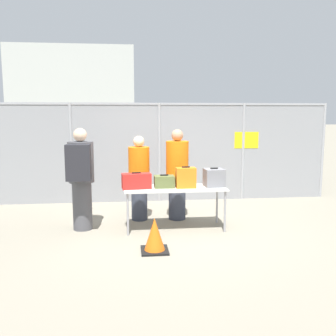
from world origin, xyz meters
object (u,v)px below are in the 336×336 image
at_px(security_worker_far, 139,177).
at_px(utility_trailer, 176,176).
at_px(suitcase_red, 136,181).
at_px(security_worker_near, 177,173).
at_px(suitcase_olive, 164,182).
at_px(suitcase_grey, 214,178).
at_px(traffic_cone, 155,236).
at_px(inspection_table, 175,191).
at_px(traveler_hooded, 81,175).
at_px(suitcase_orange, 186,178).

relative_size(security_worker_far, utility_trailer, 0.39).
bearing_deg(suitcase_red, security_worker_near, 38.08).
distance_m(suitcase_olive, security_worker_far, 0.77).
height_order(suitcase_grey, utility_trailer, suitcase_grey).
height_order(suitcase_red, utility_trailer, suitcase_red).
bearing_deg(security_worker_near, suitcase_red, 27.67).
xyz_separation_m(security_worker_near, security_worker_far, (-0.76, 0.03, -0.07)).
bearing_deg(utility_trailer, security_worker_near, -96.97).
bearing_deg(traffic_cone, inspection_table, 67.61).
bearing_deg(security_worker_near, traffic_cone, 61.10).
bearing_deg(traffic_cone, security_worker_near, 71.52).
relative_size(suitcase_red, suitcase_grey, 1.46).
xyz_separation_m(suitcase_olive, traveler_hooded, (-1.50, 0.05, 0.14)).
xyz_separation_m(suitcase_red, traffic_cone, (0.24, -1.10, -0.67)).
relative_size(suitcase_olive, traffic_cone, 0.69).
height_order(suitcase_orange, security_worker_far, security_worker_far).
bearing_deg(inspection_table, suitcase_orange, -7.52).
bearing_deg(inspection_table, suitcase_olive, 168.59).
height_order(inspection_table, suitcase_orange, suitcase_orange).
relative_size(security_worker_near, security_worker_far, 1.08).
distance_m(inspection_table, traffic_cone, 1.29).
distance_m(suitcase_grey, traffic_cone, 1.81).
xyz_separation_m(security_worker_far, utility_trailer, (1.13, 3.01, -0.50)).
bearing_deg(traffic_cone, suitcase_grey, 44.17).
relative_size(suitcase_orange, security_worker_near, 0.22).
bearing_deg(inspection_table, suitcase_grey, 3.60).
bearing_deg(traveler_hooded, suitcase_olive, -20.96).
height_order(inspection_table, utility_trailer, inspection_table).
distance_m(security_worker_near, traffic_cone, 1.97).
height_order(suitcase_olive, traffic_cone, suitcase_olive).
xyz_separation_m(inspection_table, traffic_cone, (-0.46, -1.11, -0.47)).
height_order(inspection_table, traveler_hooded, traveler_hooded).
bearing_deg(inspection_table, security_worker_far, 133.33).
xyz_separation_m(suitcase_red, traveler_hooded, (-0.99, 0.10, 0.11)).
height_order(security_worker_far, traffic_cone, security_worker_far).
bearing_deg(security_worker_far, suitcase_grey, 164.80).
height_order(inspection_table, suitcase_grey, suitcase_grey).
distance_m(suitcase_olive, traffic_cone, 1.35).
bearing_deg(utility_trailer, inspection_table, -97.71).
height_order(suitcase_olive, security_worker_far, security_worker_far).
bearing_deg(suitcase_grey, security_worker_near, 135.97).
bearing_deg(suitcase_olive, suitcase_grey, 0.46).
distance_m(traveler_hooded, utility_trailer, 4.25).
bearing_deg(security_worker_near, traveler_hooded, 6.26).
height_order(suitcase_grey, security_worker_near, security_worker_near).
height_order(traveler_hooded, security_worker_near, traveler_hooded).
height_order(inspection_table, security_worker_far, security_worker_far).
bearing_deg(utility_trailer, traffic_cone, -101.29).
relative_size(suitcase_orange, traffic_cone, 0.74).
distance_m(utility_trailer, traffic_cone, 4.89).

